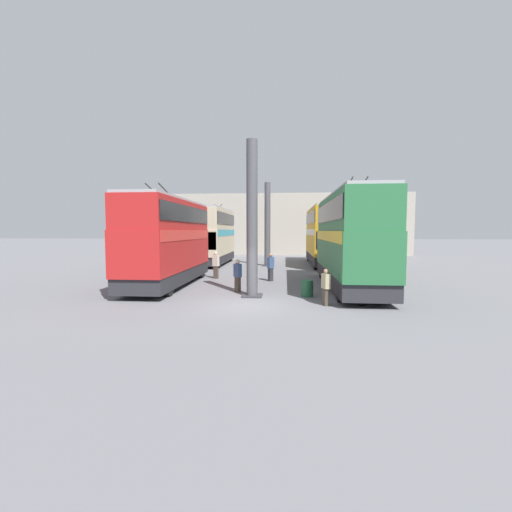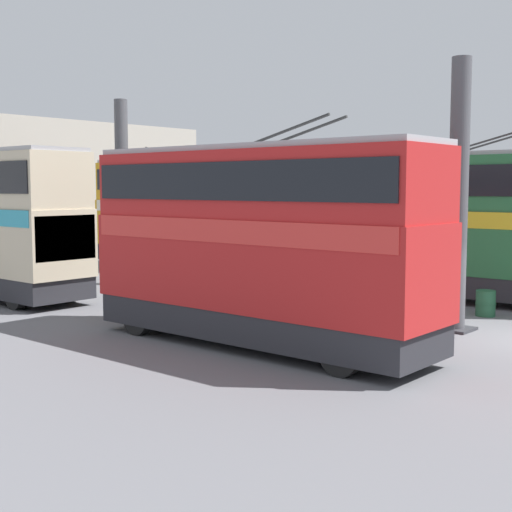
{
  "view_description": "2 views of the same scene",
  "coord_description": "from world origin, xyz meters",
  "px_view_note": "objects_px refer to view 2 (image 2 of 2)",
  "views": [
    {
      "loc": [
        -14.5,
        -1.6,
        3.23
      ],
      "look_at": [
        11.37,
        0.59,
        1.3
      ],
      "focal_mm": 24.0,
      "sensor_mm": 36.0,
      "label": 1
    },
    {
      "loc": [
        -6.54,
        18.73,
        4.04
      ],
      "look_at": [
        9.97,
        -0.59,
        1.57
      ],
      "focal_mm": 50.0,
      "sensor_mm": 36.0,
      "label": 2
    }
  ],
  "objects_px": {
    "person_aisle_foreground": "(407,298)",
    "person_aisle_midway": "(319,279)",
    "bus_left_near": "(444,217)",
    "bus_right_mid": "(258,233)",
    "bus_left_far": "(187,207)",
    "oil_drum": "(486,303)",
    "person_by_right_row": "(225,288)"
  },
  "relations": [
    {
      "from": "bus_right_mid",
      "to": "person_aisle_foreground",
      "type": "relative_size",
      "value": 5.57
    },
    {
      "from": "bus_right_mid",
      "to": "person_aisle_midway",
      "type": "bearing_deg",
      "value": -68.9
    },
    {
      "from": "bus_left_near",
      "to": "bus_left_far",
      "type": "distance_m",
      "value": 13.26
    },
    {
      "from": "person_aisle_midway",
      "to": "bus_left_far",
      "type": "bearing_deg",
      "value": 109.57
    },
    {
      "from": "bus_right_mid",
      "to": "oil_drum",
      "type": "bearing_deg",
      "value": -108.81
    },
    {
      "from": "bus_right_mid",
      "to": "person_aisle_midway",
      "type": "relative_size",
      "value": 5.39
    },
    {
      "from": "bus_right_mid",
      "to": "person_by_right_row",
      "type": "xyz_separation_m",
      "value": [
        3.14,
        -2.14,
        -1.9
      ]
    },
    {
      "from": "bus_right_mid",
      "to": "person_aisle_foreground",
      "type": "xyz_separation_m",
      "value": [
        -1.86,
        -4.32,
        -1.96
      ]
    },
    {
      "from": "bus_left_far",
      "to": "person_aisle_midway",
      "type": "distance_m",
      "value": 12.05
    },
    {
      "from": "oil_drum",
      "to": "bus_left_near",
      "type": "bearing_deg",
      "value": -42.98
    },
    {
      "from": "bus_right_mid",
      "to": "person_aisle_midway",
      "type": "distance_m",
      "value": 6.58
    },
    {
      "from": "bus_left_far",
      "to": "bus_left_near",
      "type": "bearing_deg",
      "value": 180.0
    },
    {
      "from": "bus_left_near",
      "to": "bus_left_far",
      "type": "height_order",
      "value": "bus_left_far"
    },
    {
      "from": "person_by_right_row",
      "to": "bus_left_near",
      "type": "bearing_deg",
      "value": 89.91
    },
    {
      "from": "person_aisle_foreground",
      "to": "person_by_right_row",
      "type": "relative_size",
      "value": 0.95
    },
    {
      "from": "person_aisle_midway",
      "to": "person_by_right_row",
      "type": "xyz_separation_m",
      "value": [
        0.87,
        3.73,
        0.02
      ]
    },
    {
      "from": "bus_left_near",
      "to": "person_aisle_midway",
      "type": "distance_m",
      "value": 5.42
    },
    {
      "from": "person_aisle_foreground",
      "to": "person_aisle_midway",
      "type": "relative_size",
      "value": 0.97
    },
    {
      "from": "bus_left_near",
      "to": "person_by_right_row",
      "type": "xyz_separation_m",
      "value": [
        3.15,
        8.22,
        -1.99
      ]
    },
    {
      "from": "person_by_right_row",
      "to": "bus_left_far",
      "type": "bearing_deg",
      "value": 161.79
    },
    {
      "from": "bus_left_far",
      "to": "person_aisle_midway",
      "type": "bearing_deg",
      "value": 157.77
    },
    {
      "from": "oil_drum",
      "to": "bus_left_far",
      "type": "bearing_deg",
      "value": -8.86
    },
    {
      "from": "bus_left_near",
      "to": "bus_left_far",
      "type": "bearing_deg",
      "value": -0.0
    },
    {
      "from": "bus_left_far",
      "to": "bus_right_mid",
      "type": "height_order",
      "value": "bus_left_far"
    },
    {
      "from": "person_aisle_foreground",
      "to": "oil_drum",
      "type": "height_order",
      "value": "person_aisle_foreground"
    },
    {
      "from": "person_aisle_foreground",
      "to": "bus_left_far",
      "type": "bearing_deg",
      "value": -156.53
    },
    {
      "from": "person_by_right_row",
      "to": "person_aisle_midway",
      "type": "bearing_deg",
      "value": 97.79
    },
    {
      "from": "bus_left_near",
      "to": "bus_right_mid",
      "type": "relative_size",
      "value": 1.13
    },
    {
      "from": "person_aisle_midway",
      "to": "person_aisle_foreground",
      "type": "bearing_deg",
      "value": -68.83
    },
    {
      "from": "bus_left_far",
      "to": "person_by_right_row",
      "type": "height_order",
      "value": "bus_left_far"
    },
    {
      "from": "bus_left_near",
      "to": "person_aisle_midway",
      "type": "bearing_deg",
      "value": 63.02
    },
    {
      "from": "bus_left_far",
      "to": "bus_right_mid",
      "type": "distance_m",
      "value": 16.82
    }
  ]
}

